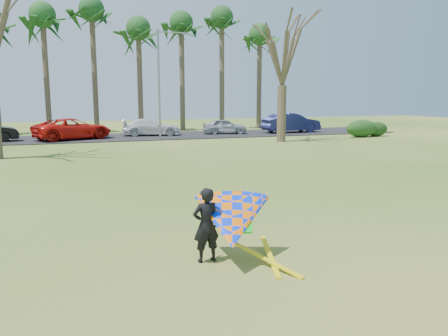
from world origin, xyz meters
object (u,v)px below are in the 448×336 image
object	(u,v)px
car_3	(151,127)
streetlight	(161,79)
bare_tree_right	(283,48)
car_2	(73,129)
car_4	(225,126)
kite_flyer	(230,221)
car_5	(291,123)

from	to	relation	value
car_3	streetlight	bearing A→B (deg)	-167.47
bare_tree_right	car_2	world-z (taller)	bare_tree_right
car_3	car_4	size ratio (longest dim) A/B	1.25
car_2	car_3	world-z (taller)	car_2
car_4	car_2	bearing A→B (deg)	103.23
car_2	kite_flyer	world-z (taller)	kite_flyer
car_5	bare_tree_right	bearing A→B (deg)	144.29
streetlight	kite_flyer	xyz separation A→B (m)	(-3.63, -24.54, -3.62)
bare_tree_right	streetlight	bearing A→B (deg)	152.97
car_5	streetlight	bearing A→B (deg)	98.61
bare_tree_right	car_5	world-z (taller)	bare_tree_right
streetlight	car_5	xyz separation A→B (m)	(12.00, 2.34, -3.55)
streetlight	car_4	distance (m)	7.68
car_2	car_4	world-z (taller)	car_2
car_2	car_3	size ratio (longest dim) A/B	1.19
kite_flyer	car_4	bearing A→B (deg)	70.70
car_3	car_5	xyz separation A→B (m)	(12.21, -1.08, 0.17)
bare_tree_right	car_5	size ratio (longest dim) A/B	1.78
car_4	car_5	bearing A→B (deg)	-86.85
streetlight	car_2	size ratio (longest dim) A/B	1.43
car_3	car_2	bearing A→B (deg)	111.62
car_2	kite_flyer	bearing A→B (deg)	163.02
bare_tree_right	car_4	world-z (taller)	bare_tree_right
streetlight	car_3	bearing A→B (deg)	93.42
streetlight	car_4	size ratio (longest dim) A/B	2.14
kite_flyer	car_3	bearing A→B (deg)	83.01
bare_tree_right	car_5	xyz separation A→B (m)	(4.16, 6.34, -5.65)
bare_tree_right	streetlight	distance (m)	9.05
bare_tree_right	car_3	bearing A→B (deg)	137.32
car_2	car_5	size ratio (longest dim) A/B	1.08
streetlight	car_2	distance (m)	7.54
car_2	bare_tree_right	bearing A→B (deg)	-135.92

